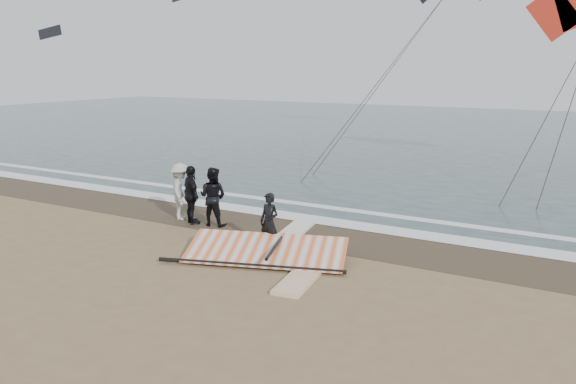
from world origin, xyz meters
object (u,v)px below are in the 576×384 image
(board_cream, at_px, (293,232))
(board_white, at_px, (303,277))
(sail_rig, at_px, (267,251))
(man_main, at_px, (269,222))

(board_cream, bearing_deg, board_white, -67.69)
(board_white, distance_m, sail_rig, 1.71)
(man_main, xyz_separation_m, board_cream, (-0.14, 1.65, -0.76))
(board_cream, xyz_separation_m, sail_rig, (0.46, -2.31, 0.14))
(man_main, distance_m, board_cream, 1.82)
(board_white, bearing_deg, sail_rig, 144.09)
(sail_rig, bearing_deg, board_white, -28.16)
(board_white, distance_m, board_cream, 3.68)
(man_main, relative_size, sail_rig, 0.35)
(board_white, xyz_separation_m, board_cream, (-1.96, 3.12, 0.00))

